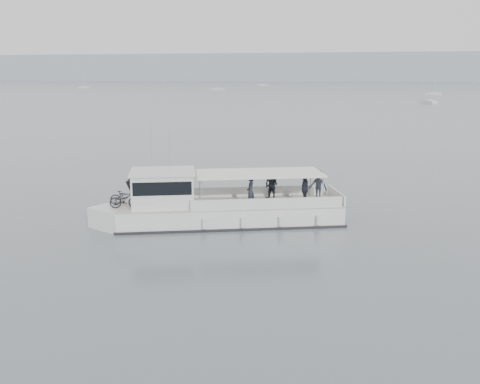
# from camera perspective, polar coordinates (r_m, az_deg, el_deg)

# --- Properties ---
(ground) EXTENTS (1400.00, 1400.00, 0.00)m
(ground) POSITION_cam_1_polar(r_m,az_deg,el_deg) (29.43, 2.67, -1.77)
(ground) COLOR slate
(ground) RESTS_ON ground
(headland) EXTENTS (1400.00, 90.00, 28.00)m
(headland) POSITION_cam_1_polar(r_m,az_deg,el_deg) (588.20, 12.02, 12.87)
(headland) COLOR #939EA8
(headland) RESTS_ON ground
(tour_boat) EXTENTS (12.22, 6.38, 5.19)m
(tour_boat) POSITION_cam_1_polar(r_m,az_deg,el_deg) (26.28, -3.41, -1.60)
(tour_boat) COLOR white
(tour_boat) RESTS_ON ground
(moored_fleet) EXTENTS (447.47, 301.92, 10.04)m
(moored_fleet) POSITION_cam_1_polar(r_m,az_deg,el_deg) (253.20, 4.78, 10.87)
(moored_fleet) COLOR white
(moored_fleet) RESTS_ON ground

